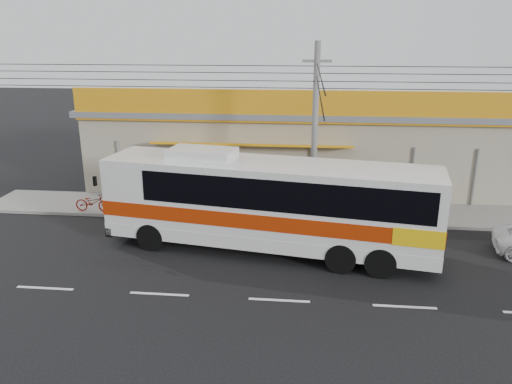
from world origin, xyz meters
TOP-DOWN VIEW (x-y plane):
  - ground at (0.00, 0.00)m, footprint 120.00×120.00m
  - sidewalk at (0.00, 6.00)m, footprint 30.00×3.20m
  - lane_markings at (0.00, -2.50)m, footprint 50.00×0.12m
  - storefront_building at (-0.01, 11.54)m, footprint 22.60×9.20m
  - coach_bus at (-0.48, 1.40)m, footprint 13.21×4.83m
  - motorbike_red at (-9.33, 4.70)m, footprint 1.77×0.69m
  - motorbike_dark at (-8.76, 6.39)m, footprint 1.99×1.19m
  - utility_pole at (1.07, 4.20)m, footprint 34.00×14.00m

SIDE VIEW (x-z plane):
  - ground at x=0.00m, z-range 0.00..0.00m
  - lane_markings at x=0.00m, z-range -0.01..0.01m
  - sidewalk at x=0.00m, z-range 0.00..0.15m
  - motorbike_red at x=-9.33m, z-range 0.15..1.06m
  - motorbike_dark at x=-8.76m, z-range 0.15..1.31m
  - coach_bus at x=-0.48m, z-range 0.14..4.13m
  - storefront_building at x=-0.01m, z-range -0.55..5.15m
  - utility_pole at x=1.07m, z-range 2.61..10.63m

